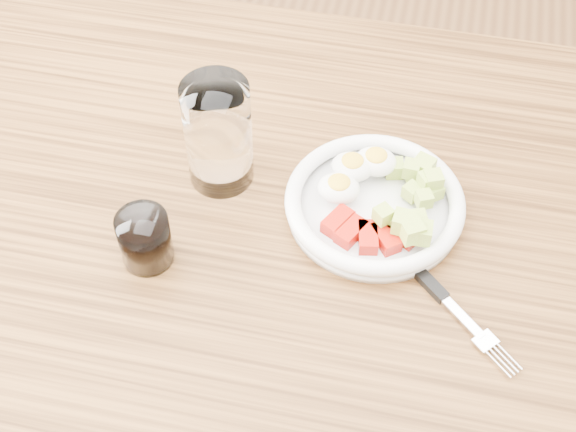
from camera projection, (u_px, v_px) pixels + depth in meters
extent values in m
cube|color=brown|center=(13.00, 170.00, 1.61)|extent=(0.07, 0.07, 0.73)
cube|color=brown|center=(294.00, 248.00, 1.01)|extent=(1.50, 0.90, 0.04)
cylinder|color=white|center=(374.00, 210.00, 1.01)|extent=(0.22, 0.22, 0.01)
torus|color=white|center=(375.00, 201.00, 1.00)|extent=(0.23, 0.23, 0.02)
cube|color=#B9170B|center=(338.00, 222.00, 0.98)|extent=(0.04, 0.05, 0.02)
cube|color=#B9170B|center=(351.00, 232.00, 0.97)|extent=(0.04, 0.05, 0.02)
cube|color=#B9170B|center=(368.00, 237.00, 0.97)|extent=(0.03, 0.05, 0.02)
cube|color=#B9170B|center=(386.00, 238.00, 0.96)|extent=(0.04, 0.05, 0.02)
cube|color=#B9170B|center=(402.00, 233.00, 0.97)|extent=(0.05, 0.04, 0.02)
ellipsoid|color=white|center=(352.00, 167.00, 1.02)|extent=(0.05, 0.05, 0.03)
ellipsoid|color=yellow|center=(353.00, 161.00, 1.01)|extent=(0.03, 0.03, 0.01)
ellipsoid|color=white|center=(376.00, 162.00, 1.03)|extent=(0.05, 0.05, 0.03)
ellipsoid|color=yellow|center=(376.00, 155.00, 1.02)|extent=(0.03, 0.03, 0.01)
ellipsoid|color=white|center=(339.00, 188.00, 1.00)|extent=(0.05, 0.05, 0.03)
ellipsoid|color=yellow|center=(339.00, 182.00, 0.99)|extent=(0.03, 0.03, 0.01)
cube|color=#B2C74C|center=(434.00, 191.00, 1.00)|extent=(0.03, 0.03, 0.02)
cube|color=#B2C74C|center=(417.00, 220.00, 0.96)|extent=(0.03, 0.03, 0.02)
cube|color=#B2C74C|center=(400.00, 223.00, 0.97)|extent=(0.02, 0.02, 0.02)
cube|color=#B2C74C|center=(412.00, 231.00, 0.94)|extent=(0.03, 0.03, 0.02)
cube|color=#B2C74C|center=(423.00, 167.00, 1.02)|extent=(0.03, 0.03, 0.02)
cube|color=#B2C74C|center=(424.00, 199.00, 0.98)|extent=(0.03, 0.03, 0.02)
cube|color=#B2C74C|center=(428.00, 180.00, 0.99)|extent=(0.03, 0.03, 0.02)
cube|color=#B2C74C|center=(403.00, 222.00, 0.95)|extent=(0.03, 0.03, 0.02)
cube|color=#B2C74C|center=(413.00, 172.00, 1.02)|extent=(0.03, 0.03, 0.02)
cube|color=#B2C74C|center=(412.00, 192.00, 1.00)|extent=(0.03, 0.03, 0.02)
cube|color=#B2C74C|center=(422.00, 233.00, 0.94)|extent=(0.02, 0.02, 0.02)
cube|color=#B2C74C|center=(433.00, 180.00, 0.99)|extent=(0.03, 0.03, 0.02)
cube|color=#B2C74C|center=(394.00, 168.00, 1.03)|extent=(0.03, 0.03, 0.02)
cube|color=#B2C74C|center=(395.00, 222.00, 0.97)|extent=(0.02, 0.02, 0.02)
cube|color=#B2C74C|center=(411.00, 169.00, 1.01)|extent=(0.02, 0.02, 0.02)
cube|color=#B2C74C|center=(383.00, 215.00, 0.96)|extent=(0.03, 0.03, 0.02)
cube|color=black|center=(414.00, 268.00, 0.96)|extent=(0.09, 0.08, 0.01)
cube|color=silver|center=(463.00, 318.00, 0.91)|extent=(0.05, 0.05, 0.00)
cube|color=silver|center=(485.00, 341.00, 0.89)|extent=(0.03, 0.03, 0.00)
cylinder|color=silver|center=(498.00, 365.00, 0.88)|extent=(0.03, 0.03, 0.00)
cylinder|color=silver|center=(502.00, 362.00, 0.88)|extent=(0.03, 0.03, 0.00)
cylinder|color=silver|center=(506.00, 359.00, 0.88)|extent=(0.03, 0.03, 0.00)
cylinder|color=silver|center=(510.00, 357.00, 0.88)|extent=(0.03, 0.03, 0.00)
cylinder|color=white|center=(218.00, 134.00, 1.00)|extent=(0.08, 0.08, 0.15)
cylinder|color=white|center=(145.00, 239.00, 0.95)|extent=(0.06, 0.06, 0.07)
cylinder|color=black|center=(145.00, 240.00, 0.95)|extent=(0.06, 0.06, 0.06)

